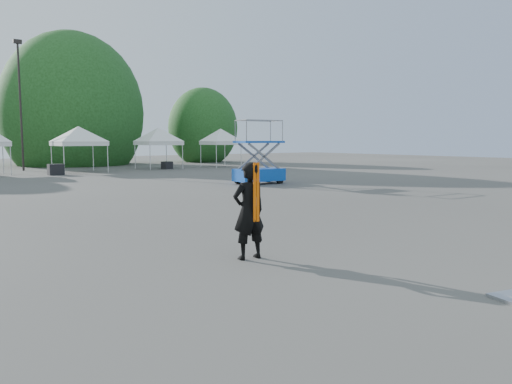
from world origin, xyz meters
TOP-DOWN VIEW (x-y plane):
  - ground at (0.00, 0.00)m, footprint 120.00×120.00m
  - light_pole_east at (3.00, 32.00)m, footprint 0.60×0.25m
  - tree_mid_e at (9.00, 39.00)m, footprint 5.12×5.12m
  - tree_far_e at (22.00, 37.00)m, footprint 3.84×3.84m
  - tent_f at (5.85, 27.56)m, footprint 4.63×4.63m
  - tent_g at (12.52, 28.30)m, footprint 4.33×4.33m
  - tent_h at (18.15, 27.65)m, footprint 3.89×3.89m
  - man at (-0.01, -1.25)m, footprint 0.74×0.51m
  - scissor_lift at (10.46, 12.09)m, footprint 2.70×1.45m
  - crate_mid at (3.65, 25.66)m, footprint 0.97×0.76m
  - crate_east at (12.82, 27.44)m, footprint 0.89×0.76m

SIDE VIEW (x-z plane):
  - ground at x=0.00m, z-range 0.00..0.00m
  - crate_east at x=12.82m, z-range 0.00..0.61m
  - crate_mid at x=3.65m, z-range 0.00..0.74m
  - man at x=-0.01m, z-range 0.00..1.93m
  - scissor_lift at x=10.46m, z-range 0.01..3.41m
  - tent_h at x=18.15m, z-range 1.12..5.00m
  - tent_g at x=12.52m, z-range 1.12..5.00m
  - tent_f at x=5.85m, z-range 1.12..5.00m
  - tree_far_e at x=22.00m, z-range 0.70..6.55m
  - tree_mid_e at x=9.00m, z-range 0.94..8.74m
  - light_pole_east at x=3.00m, z-range 0.62..10.42m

